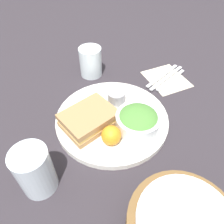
{
  "coord_description": "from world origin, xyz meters",
  "views": [
    {
      "loc": [
        0.18,
        0.39,
        0.48
      ],
      "look_at": [
        0.0,
        0.0,
        0.04
      ],
      "focal_mm": 35.0,
      "sensor_mm": 36.0,
      "label": 1
    }
  ],
  "objects_px": {
    "spoon": "(171,80)",
    "salad_bowl": "(138,120)",
    "sandwich": "(89,118)",
    "drink_glass": "(35,171)",
    "plate": "(112,119)",
    "water_glass": "(91,62)",
    "fork": "(162,76)",
    "knife": "(167,78)",
    "dressing_cup": "(116,97)"
  },
  "relations": [
    {
      "from": "plate",
      "to": "spoon",
      "type": "relative_size",
      "value": 2.0
    },
    {
      "from": "knife",
      "to": "water_glass",
      "type": "relative_size",
      "value": 1.83
    },
    {
      "from": "plate",
      "to": "knife",
      "type": "bearing_deg",
      "value": -158.27
    },
    {
      "from": "dressing_cup",
      "to": "plate",
      "type": "bearing_deg",
      "value": 54.16
    },
    {
      "from": "dressing_cup",
      "to": "knife",
      "type": "height_order",
      "value": "dressing_cup"
    },
    {
      "from": "sandwich",
      "to": "dressing_cup",
      "type": "relative_size",
      "value": 3.06
    },
    {
      "from": "salad_bowl",
      "to": "drink_glass",
      "type": "relative_size",
      "value": 0.99
    },
    {
      "from": "plate",
      "to": "fork",
      "type": "xyz_separation_m",
      "value": [
        -0.25,
        -0.12,
        -0.0
      ]
    },
    {
      "from": "drink_glass",
      "to": "spoon",
      "type": "relative_size",
      "value": 0.75
    },
    {
      "from": "plate",
      "to": "fork",
      "type": "bearing_deg",
      "value": -154.6
    },
    {
      "from": "plate",
      "to": "fork",
      "type": "relative_size",
      "value": 1.8
    },
    {
      "from": "plate",
      "to": "sandwich",
      "type": "relative_size",
      "value": 1.97
    },
    {
      "from": "fork",
      "to": "knife",
      "type": "height_order",
      "value": "same"
    },
    {
      "from": "drink_glass",
      "to": "fork",
      "type": "xyz_separation_m",
      "value": [
        -0.48,
        -0.23,
        -0.05
      ]
    },
    {
      "from": "sandwich",
      "to": "knife",
      "type": "xyz_separation_m",
      "value": [
        -0.33,
        -0.1,
        -0.03
      ]
    },
    {
      "from": "sandwich",
      "to": "fork",
      "type": "height_order",
      "value": "sandwich"
    },
    {
      "from": "salad_bowl",
      "to": "spoon",
      "type": "xyz_separation_m",
      "value": [
        -0.22,
        -0.15,
        -0.04
      ]
    },
    {
      "from": "plate",
      "to": "salad_bowl",
      "type": "bearing_deg",
      "value": 126.17
    },
    {
      "from": "plate",
      "to": "water_glass",
      "type": "bearing_deg",
      "value": -96.47
    },
    {
      "from": "sandwich",
      "to": "salad_bowl",
      "type": "xyz_separation_m",
      "value": [
        -0.12,
        0.07,
        0.01
      ]
    },
    {
      "from": "spoon",
      "to": "water_glass",
      "type": "relative_size",
      "value": 1.57
    },
    {
      "from": "plate",
      "to": "water_glass",
      "type": "height_order",
      "value": "water_glass"
    },
    {
      "from": "salad_bowl",
      "to": "dressing_cup",
      "type": "relative_size",
      "value": 2.23
    },
    {
      "from": "plate",
      "to": "water_glass",
      "type": "distance_m",
      "value": 0.25
    },
    {
      "from": "knife",
      "to": "drink_glass",
      "type": "bearing_deg",
      "value": -177.93
    },
    {
      "from": "plate",
      "to": "knife",
      "type": "xyz_separation_m",
      "value": [
        -0.26,
        -0.1,
        -0.0
      ]
    },
    {
      "from": "dressing_cup",
      "to": "fork",
      "type": "bearing_deg",
      "value": -162.6
    },
    {
      "from": "dressing_cup",
      "to": "fork",
      "type": "height_order",
      "value": "dressing_cup"
    },
    {
      "from": "salad_bowl",
      "to": "drink_glass",
      "type": "bearing_deg",
      "value": 9.83
    },
    {
      "from": "dressing_cup",
      "to": "water_glass",
      "type": "height_order",
      "value": "water_glass"
    },
    {
      "from": "water_glass",
      "to": "drink_glass",
      "type": "bearing_deg",
      "value": 54.26
    },
    {
      "from": "plate",
      "to": "drink_glass",
      "type": "bearing_deg",
      "value": 26.08
    },
    {
      "from": "plate",
      "to": "water_glass",
      "type": "relative_size",
      "value": 3.14
    },
    {
      "from": "dressing_cup",
      "to": "fork",
      "type": "xyz_separation_m",
      "value": [
        -0.22,
        -0.07,
        -0.03
      ]
    },
    {
      "from": "drink_glass",
      "to": "water_glass",
      "type": "bearing_deg",
      "value": -125.74
    },
    {
      "from": "dressing_cup",
      "to": "knife",
      "type": "xyz_separation_m",
      "value": [
        -0.22,
        -0.05,
        -0.03
      ]
    },
    {
      "from": "drink_glass",
      "to": "spoon",
      "type": "distance_m",
      "value": 0.54
    },
    {
      "from": "drink_glass",
      "to": "knife",
      "type": "bearing_deg",
      "value": -156.19
    },
    {
      "from": "sandwich",
      "to": "fork",
      "type": "distance_m",
      "value": 0.35
    },
    {
      "from": "spoon",
      "to": "water_glass",
      "type": "bearing_deg",
      "value": 124.82
    },
    {
      "from": "salad_bowl",
      "to": "spoon",
      "type": "distance_m",
      "value": 0.27
    },
    {
      "from": "plate",
      "to": "drink_glass",
      "type": "relative_size",
      "value": 2.66
    },
    {
      "from": "salad_bowl",
      "to": "water_glass",
      "type": "bearing_deg",
      "value": -86.43
    },
    {
      "from": "salad_bowl",
      "to": "sandwich",
      "type": "bearing_deg",
      "value": -29.68
    },
    {
      "from": "sandwich",
      "to": "drink_glass",
      "type": "relative_size",
      "value": 1.35
    },
    {
      "from": "knife",
      "to": "plate",
      "type": "bearing_deg",
      "value": 180.0
    },
    {
      "from": "dressing_cup",
      "to": "water_glass",
      "type": "xyz_separation_m",
      "value": [
        0.01,
        -0.19,
        0.01
      ]
    },
    {
      "from": "spoon",
      "to": "salad_bowl",
      "type": "bearing_deg",
      "value": -167.16
    },
    {
      "from": "drink_glass",
      "to": "spoon",
      "type": "xyz_separation_m",
      "value": [
        -0.5,
        -0.2,
        -0.05
      ]
    },
    {
      "from": "sandwich",
      "to": "salad_bowl",
      "type": "relative_size",
      "value": 1.37
    }
  ]
}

